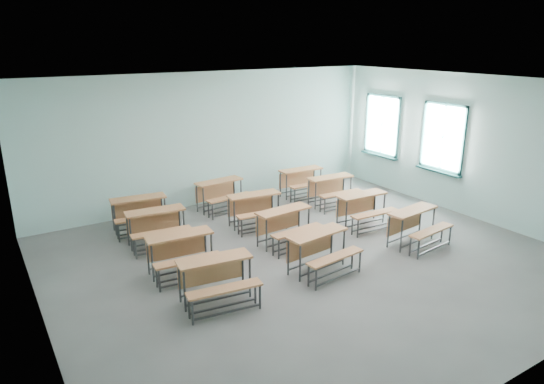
{
  "coord_description": "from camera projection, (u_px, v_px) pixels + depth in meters",
  "views": [
    {
      "loc": [
        -4.98,
        -6.58,
        3.92
      ],
      "look_at": [
        -0.05,
        1.2,
        1.0
      ],
      "focal_mm": 32.0,
      "sensor_mm": 36.0,
      "label": 1
    }
  ],
  "objects": [
    {
      "name": "desk_unit_r2c2",
      "position": [
        333.0,
        187.0,
        11.78
      ],
      "size": [
        1.19,
        0.84,
        0.71
      ],
      "rotation": [
        0.0,
        0.0,
        -0.07
      ],
      "color": "#AB683D",
      "rests_on": "ground"
    },
    {
      "name": "room",
      "position": [
        314.0,
        175.0,
        8.61
      ],
      "size": [
        9.04,
        8.04,
        3.24
      ],
      "color": "slate",
      "rests_on": "ground"
    },
    {
      "name": "desk_unit_r0c2",
      "position": [
        416.0,
        222.0,
        9.52
      ],
      "size": [
        1.23,
        0.9,
        0.71
      ],
      "rotation": [
        0.0,
        0.0,
        0.12
      ],
      "color": "#AB683D",
      "rests_on": "ground"
    },
    {
      "name": "desk_unit_r2c1",
      "position": [
        256.0,
        205.0,
        10.47
      ],
      "size": [
        1.22,
        0.88,
        0.71
      ],
      "rotation": [
        0.0,
        0.0,
        -0.1
      ],
      "color": "#AB683D",
      "rests_on": "ground"
    },
    {
      "name": "desk_unit_r3c1",
      "position": [
        222.0,
        191.0,
        11.46
      ],
      "size": [
        1.21,
        0.87,
        0.71
      ],
      "rotation": [
        0.0,
        0.0,
        0.1
      ],
      "color": "#AB683D",
      "rests_on": "ground"
    },
    {
      "name": "desk_unit_r0c1",
      "position": [
        321.0,
        247.0,
        8.4
      ],
      "size": [
        1.22,
        0.88,
        0.71
      ],
      "rotation": [
        0.0,
        0.0,
        0.11
      ],
      "color": "#AB683D",
      "rests_on": "ground"
    },
    {
      "name": "desk_unit_r0c0",
      "position": [
        217.0,
        275.0,
        7.4
      ],
      "size": [
        1.23,
        0.91,
        0.71
      ],
      "rotation": [
        0.0,
        0.0,
        -0.13
      ],
      "color": "#AB683D",
      "rests_on": "ground"
    },
    {
      "name": "desk_unit_r1c1",
      "position": [
        287.0,
        222.0,
        9.52
      ],
      "size": [
        1.19,
        0.84,
        0.71
      ],
      "rotation": [
        0.0,
        0.0,
        0.07
      ],
      "color": "#AB683D",
      "rests_on": "ground"
    },
    {
      "name": "desk_unit_r1c2",
      "position": [
        364.0,
        205.0,
        10.47
      ],
      "size": [
        1.18,
        0.82,
        0.71
      ],
      "rotation": [
        0.0,
        0.0,
        -0.05
      ],
      "color": "#AB683D",
      "rests_on": "ground"
    },
    {
      "name": "desk_unit_r3c2",
      "position": [
        303.0,
        178.0,
        12.48
      ],
      "size": [
        1.18,
        0.82,
        0.71
      ],
      "rotation": [
        0.0,
        0.0,
        -0.05
      ],
      "color": "#AB683D",
      "rests_on": "ground"
    },
    {
      "name": "desk_unit_r1c0",
      "position": [
        182.0,
        249.0,
        8.31
      ],
      "size": [
        1.2,
        0.86,
        0.71
      ],
      "rotation": [
        0.0,
        0.0,
        -0.08
      ],
      "color": "#AB683D",
      "rests_on": "ground"
    },
    {
      "name": "desk_unit_r3c0",
      "position": [
        140.0,
        209.0,
        10.23
      ],
      "size": [
        1.23,
        0.9,
        0.71
      ],
      "rotation": [
        0.0,
        0.0,
        -0.12
      ],
      "color": "#AB683D",
      "rests_on": "ground"
    },
    {
      "name": "desk_unit_r2c0",
      "position": [
        157.0,
        223.0,
        9.48
      ],
      "size": [
        1.21,
        0.88,
        0.71
      ],
      "rotation": [
        0.0,
        0.0,
        -0.1
      ],
      "color": "#AB683D",
      "rests_on": "ground"
    }
  ]
}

